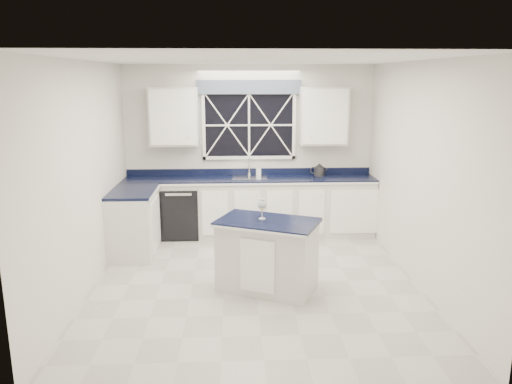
{
  "coord_description": "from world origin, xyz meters",
  "views": [
    {
      "loc": [
        -0.26,
        -5.81,
        2.52
      ],
      "look_at": [
        0.03,
        0.4,
        1.07
      ],
      "focal_mm": 35.0,
      "sensor_mm": 36.0,
      "label": 1
    }
  ],
  "objects_px": {
    "dishwasher": "(181,211)",
    "kettle": "(319,170)",
    "wine_glass": "(262,205)",
    "soap_bottle": "(258,170)",
    "island": "(267,255)",
    "faucet": "(249,166)"
  },
  "relations": [
    {
      "from": "island",
      "to": "soap_bottle",
      "type": "height_order",
      "value": "soap_bottle"
    },
    {
      "from": "faucet",
      "to": "island",
      "type": "bearing_deg",
      "value": -86.66
    },
    {
      "from": "kettle",
      "to": "wine_glass",
      "type": "distance_m",
      "value": 2.43
    },
    {
      "from": "dishwasher",
      "to": "wine_glass",
      "type": "height_order",
      "value": "wine_glass"
    },
    {
      "from": "faucet",
      "to": "island",
      "type": "distance_m",
      "value": 2.43
    },
    {
      "from": "soap_bottle",
      "to": "island",
      "type": "bearing_deg",
      "value": -90.34
    },
    {
      "from": "faucet",
      "to": "soap_bottle",
      "type": "distance_m",
      "value": 0.17
    },
    {
      "from": "dishwasher",
      "to": "kettle",
      "type": "height_order",
      "value": "kettle"
    },
    {
      "from": "faucet",
      "to": "soap_bottle",
      "type": "xyz_separation_m",
      "value": [
        0.15,
        0.03,
        -0.08
      ]
    },
    {
      "from": "dishwasher",
      "to": "wine_glass",
      "type": "xyz_separation_m",
      "value": [
        1.18,
        -2.07,
        0.62
      ]
    },
    {
      "from": "dishwasher",
      "to": "soap_bottle",
      "type": "xyz_separation_m",
      "value": [
        1.25,
        0.22,
        0.61
      ]
    },
    {
      "from": "dishwasher",
      "to": "island",
      "type": "distance_m",
      "value": 2.47
    },
    {
      "from": "faucet",
      "to": "island",
      "type": "relative_size",
      "value": 0.23
    },
    {
      "from": "faucet",
      "to": "kettle",
      "type": "xyz_separation_m",
      "value": [
        1.13,
        -0.07,
        -0.06
      ]
    },
    {
      "from": "island",
      "to": "wine_glass",
      "type": "height_order",
      "value": "wine_glass"
    },
    {
      "from": "dishwasher",
      "to": "soap_bottle",
      "type": "relative_size",
      "value": 5.03
    },
    {
      "from": "dishwasher",
      "to": "wine_glass",
      "type": "relative_size",
      "value": 3.32
    },
    {
      "from": "soap_bottle",
      "to": "wine_glass",
      "type": "bearing_deg",
      "value": -91.85
    },
    {
      "from": "dishwasher",
      "to": "soap_bottle",
      "type": "distance_m",
      "value": 1.41
    },
    {
      "from": "kettle",
      "to": "soap_bottle",
      "type": "relative_size",
      "value": 1.66
    },
    {
      "from": "island",
      "to": "dishwasher",
      "type": "bearing_deg",
      "value": 144.03
    },
    {
      "from": "wine_glass",
      "to": "soap_bottle",
      "type": "height_order",
      "value": "wine_glass"
    }
  ]
}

